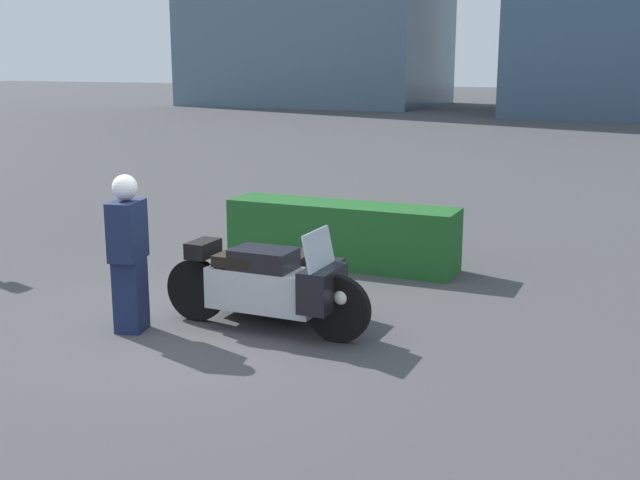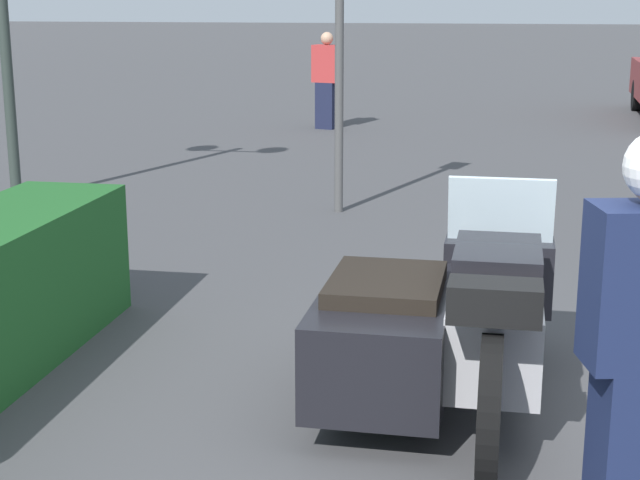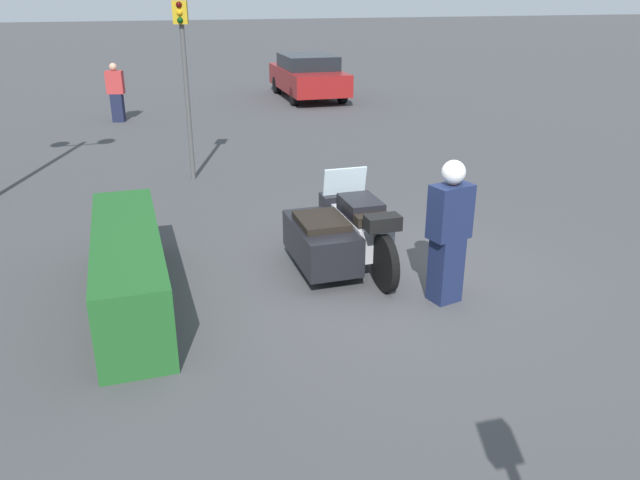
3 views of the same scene
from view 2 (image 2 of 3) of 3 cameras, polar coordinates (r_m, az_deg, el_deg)
name	(u,v)px [view 2 (image 2 of 3)]	position (r m, az deg, el deg)	size (l,w,h in m)	color
ground_plane	(534,477)	(4.86, 12.36, -13.32)	(160.00, 160.00, 0.00)	#424244
police_motorcycle	(438,319)	(5.43, 6.91, -4.59)	(2.46, 1.27, 1.18)	black
pedestrian_bystander	(327,81)	(16.84, 0.40, 9.26)	(0.39, 0.52, 1.62)	#191E38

